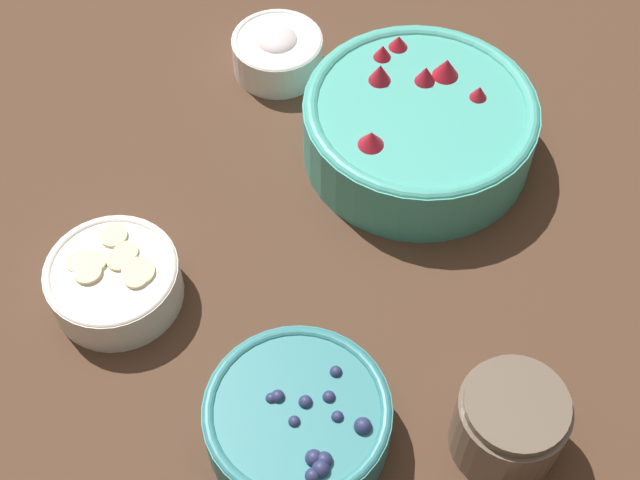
% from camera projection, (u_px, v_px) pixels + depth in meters
% --- Properties ---
extents(ground_plane, '(4.00, 4.00, 0.00)m').
position_uv_depth(ground_plane, '(261.00, 262.00, 0.94)').
color(ground_plane, '#4C3323').
extents(bowl_strawberries, '(0.26, 0.26, 0.10)m').
position_uv_depth(bowl_strawberries, '(419.00, 123.00, 0.99)').
color(bowl_strawberries, '#47AD9E').
rests_on(bowl_strawberries, ground_plane).
extents(bowl_blueberries, '(0.17, 0.17, 0.07)m').
position_uv_depth(bowl_blueberries, '(298.00, 420.00, 0.80)').
color(bowl_blueberries, teal).
rests_on(bowl_blueberries, ground_plane).
extents(bowl_bananas, '(0.13, 0.13, 0.05)m').
position_uv_depth(bowl_bananas, '(114.00, 279.00, 0.89)').
color(bowl_bananas, white).
rests_on(bowl_bananas, ground_plane).
extents(bowl_cream, '(0.11, 0.11, 0.06)m').
position_uv_depth(bowl_cream, '(278.00, 50.00, 1.08)').
color(bowl_cream, white).
rests_on(bowl_cream, ground_plane).
extents(jar_chocolate, '(0.10, 0.10, 0.09)m').
position_uv_depth(jar_chocolate, '(509.00, 424.00, 0.79)').
color(jar_chocolate, brown).
rests_on(jar_chocolate, ground_plane).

